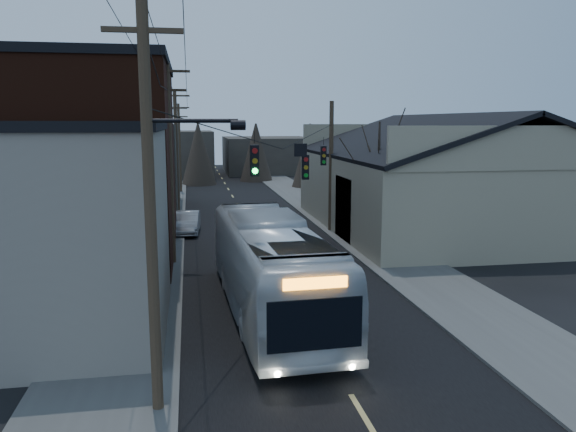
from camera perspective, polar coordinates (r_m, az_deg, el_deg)
name	(u,v)px	position (r m, az deg, el deg)	size (l,w,h in m)	color
road_surface	(247,221)	(41.24, -4.17, -0.49)	(9.00, 110.00, 0.02)	black
sidewalk_left	(156,223)	(41.11, -13.22, -0.69)	(4.00, 110.00, 0.12)	#474744
sidewalk_right	(333,218)	(42.37, 4.61, -0.16)	(4.00, 110.00, 0.12)	#474744
building_clapboard	(41,234)	(20.37, -23.84, -1.68)	(8.00, 8.00, 7.00)	slate
building_brick	(73,165)	(31.07, -21.05, 4.89)	(10.00, 12.00, 10.00)	#33150B
building_left_far	(120,169)	(46.88, -16.66, 4.64)	(9.00, 14.00, 7.00)	#332D28
warehouse	(445,189)	(39.56, 15.67, 2.68)	(16.16, 20.60, 7.73)	gray
building_far_left	(174,154)	(75.55, -11.49, 6.18)	(10.00, 12.00, 6.00)	#332D28
building_far_right	(267,155)	(81.30, -2.14, 6.23)	(12.00, 14.00, 5.00)	#332D28
bare_tree	(378,185)	(32.39, 9.14, 3.08)	(0.40, 0.40, 7.20)	black
utility_lines	(205,159)	(34.64, -8.42, 5.76)	(11.24, 45.28, 10.50)	#382B1E
bus	(271,267)	(21.14, -1.75, -5.19)	(3.02, 12.93, 3.60)	silver
parked_car	(187,223)	(37.09, -10.19, -0.67)	(1.49, 4.26, 1.41)	#95989C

